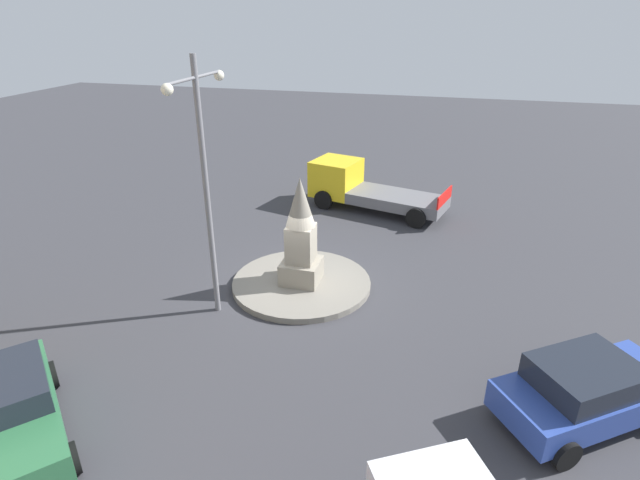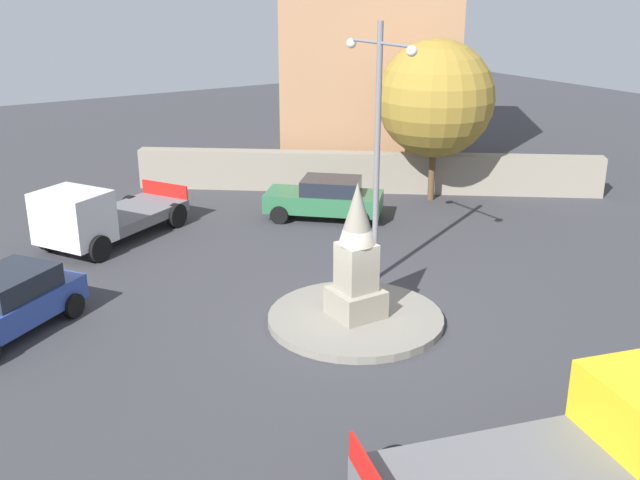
% 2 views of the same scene
% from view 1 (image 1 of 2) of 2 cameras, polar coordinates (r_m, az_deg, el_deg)
% --- Properties ---
extents(ground_plane, '(80.00, 80.00, 0.00)m').
position_cam_1_polar(ground_plane, '(16.40, -2.10, -5.21)').
color(ground_plane, '#38383D').
extents(traffic_island, '(4.46, 4.46, 0.20)m').
position_cam_1_polar(traffic_island, '(16.35, -2.10, -4.91)').
color(traffic_island, gray).
rests_on(traffic_island, ground).
extents(monument, '(1.19, 1.19, 3.48)m').
position_cam_1_polar(monument, '(15.58, -2.20, 0.45)').
color(monument, gray).
rests_on(monument, traffic_island).
extents(streetlamp, '(2.93, 0.28, 7.23)m').
position_cam_1_polar(streetlamp, '(13.68, -13.01, 7.83)').
color(streetlamp, slate).
rests_on(streetlamp, ground).
extents(car_blue_far_side, '(3.78, 4.33, 1.54)m').
position_cam_1_polar(car_blue_far_side, '(12.58, 28.19, -14.77)').
color(car_blue_far_side, '#2D479E').
rests_on(car_blue_far_side, ground).
extents(car_green_parked_left, '(4.04, 4.22, 1.50)m').
position_cam_1_polar(car_green_parked_left, '(12.49, -31.74, -16.11)').
color(car_green_parked_left, '#2D6B42').
rests_on(car_green_parked_left, ground).
extents(truck_yellow_passing, '(3.46, 6.31, 2.01)m').
position_cam_1_polar(truck_yellow_passing, '(22.54, 4.71, 6.00)').
color(truck_yellow_passing, yellow).
rests_on(truck_yellow_passing, ground).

